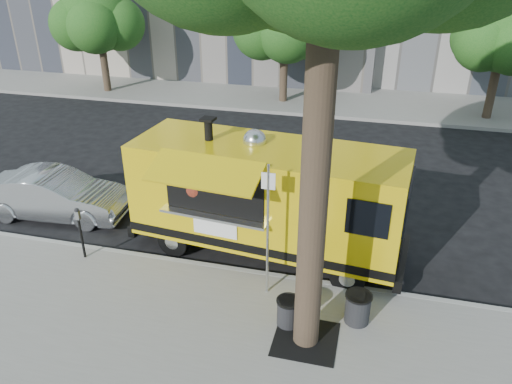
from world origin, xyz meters
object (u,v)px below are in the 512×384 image
at_px(far_tree_b, 285,20).
at_px(trash_bin_left, 358,307).
at_px(far_tree_c, 505,32).
at_px(parking_meter, 80,227).
at_px(sedan, 55,195).
at_px(food_truck, 266,196).
at_px(far_tree_a, 98,15).
at_px(sign_post, 268,224).
at_px(trash_bin_right, 288,311).

height_order(far_tree_b, trash_bin_left, far_tree_b).
xyz_separation_m(far_tree_c, trash_bin_left, (-4.50, -14.43, -3.22)).
relative_size(far_tree_b, parking_meter, 4.12).
bearing_deg(sedan, trash_bin_left, -110.80).
bearing_deg(food_truck, far_tree_a, 138.24).
distance_m(far_tree_b, trash_bin_left, 15.76).
bearing_deg(far_tree_c, food_truck, -119.44).
xyz_separation_m(far_tree_b, food_truck, (2.10, -12.53, -2.29)).
xyz_separation_m(sign_post, trash_bin_left, (1.95, -0.48, -1.36)).
height_order(sign_post, trash_bin_right, sign_post).
bearing_deg(food_truck, trash_bin_right, -61.65).
bearing_deg(sign_post, trash_bin_left, -13.89).
height_order(far_tree_b, sedan, far_tree_b).
distance_m(far_tree_a, sign_post, 18.14).
distance_m(far_tree_a, trash_bin_left, 19.96).
bearing_deg(trash_bin_right, sign_post, 125.39).
xyz_separation_m(food_truck, sedan, (-6.06, 0.32, -0.88)).
relative_size(far_tree_c, food_truck, 0.76).
bearing_deg(far_tree_b, trash_bin_right, -78.11).
bearing_deg(far_tree_b, sedan, -107.97).
distance_m(far_tree_b, trash_bin_right, 15.84).
bearing_deg(trash_bin_left, sign_post, 166.11).
relative_size(sign_post, trash_bin_left, 4.65).
distance_m(far_tree_c, sedan, 17.86).
xyz_separation_m(sign_post, sedan, (-6.51, 2.04, -1.19)).
height_order(far_tree_b, sign_post, far_tree_b).
bearing_deg(far_tree_c, parking_meter, -128.66).
height_order(far_tree_b, parking_meter, far_tree_b).
bearing_deg(far_tree_a, far_tree_c, 0.32).
xyz_separation_m(food_truck, trash_bin_right, (1.09, -2.62, -1.08)).
xyz_separation_m(far_tree_a, trash_bin_right, (12.19, -14.75, -3.31)).
relative_size(sign_post, food_truck, 0.44).
relative_size(far_tree_b, trash_bin_right, 9.37).
xyz_separation_m(far_tree_c, sedan, (-12.96, -11.91, -3.05)).
relative_size(far_tree_a, far_tree_b, 0.97).
height_order(sign_post, trash_bin_left, sign_post).
relative_size(food_truck, trash_bin_right, 11.67).
xyz_separation_m(far_tree_a, far_tree_c, (18.00, 0.10, -0.06)).
height_order(sign_post, parking_meter, sign_post).
relative_size(far_tree_a, trash_bin_left, 8.31).
xyz_separation_m(far_tree_a, sign_post, (11.55, -13.85, -1.93)).
relative_size(parking_meter, food_truck, 0.19).
xyz_separation_m(far_tree_b, far_tree_c, (9.00, -0.30, -0.12)).
height_order(far_tree_a, far_tree_b, far_tree_b).
bearing_deg(far_tree_a, sedan, -66.88).
distance_m(food_truck, trash_bin_left, 3.43).
bearing_deg(far_tree_a, trash_bin_right, -50.43).
height_order(sedan, trash_bin_left, sedan).
relative_size(far_tree_c, parking_meter, 3.90).
distance_m(sign_post, food_truck, 1.81).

